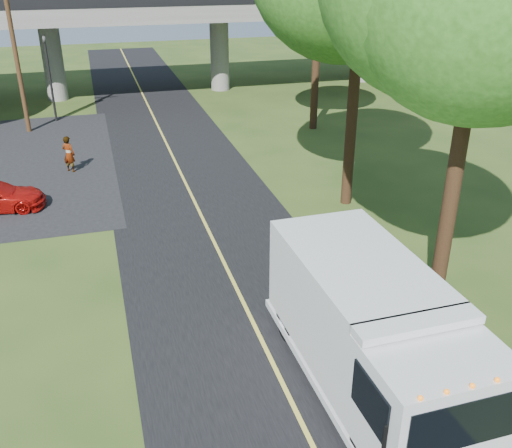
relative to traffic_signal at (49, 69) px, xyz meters
name	(u,v)px	position (x,y,z in m)	size (l,w,h in m)	color
ground	(270,359)	(6.00, -26.00, -3.20)	(120.00, 120.00, 0.00)	#2D4217
road	(198,209)	(6.00, -16.00, -3.19)	(7.00, 90.00, 0.02)	black
lane_line	(198,209)	(6.00, -16.00, -3.17)	(0.12, 90.00, 0.01)	gold
overpass	(137,31)	(6.00, 6.00, 1.36)	(54.00, 10.00, 7.30)	slate
traffic_signal	(49,69)	(0.00, 0.00, 0.00)	(0.18, 0.22, 5.20)	black
utility_pole	(15,52)	(-1.50, -2.00, 1.40)	(1.60, 0.26, 9.00)	#472D19
step_van	(370,329)	(7.93, -27.63, -1.48)	(2.88, 7.56, 3.16)	silver
pedestrian	(69,154)	(0.92, -9.81, -2.31)	(0.65, 0.43, 1.78)	gray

